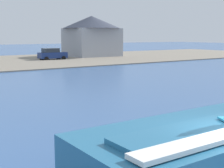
# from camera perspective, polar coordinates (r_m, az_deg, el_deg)

# --- Properties ---
(wave_crest) EXTENTS (9.33, 3.46, 1.40)m
(wave_crest) POSITION_cam_1_polar(r_m,az_deg,el_deg) (10.65, 18.26, -9.46)
(wave_crest) COLOR teal
(wave_crest) RESTS_ON ground_plane
(car_far_shore) EXTENTS (4.38, 2.08, 1.86)m
(car_far_shore) POSITION_cam_1_polar(r_m,az_deg,el_deg) (51.43, -10.45, 5.18)
(car_far_shore) COLOR navy
(car_far_shore) RESTS_ON ground_plane
(house_gabled_white) EXTENTS (10.40, 10.40, 7.25)m
(house_gabled_white) POSITION_cam_1_polar(r_m,az_deg,el_deg) (59.07, -3.58, 8.74)
(house_gabled_white) COLOR #9EA3AD
(house_gabled_white) RESTS_ON ground_plane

